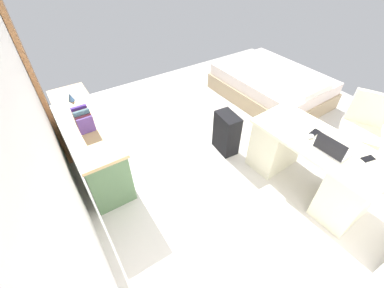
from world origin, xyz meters
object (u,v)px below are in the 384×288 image
suitcase_black (226,133)px  computer_mouse (310,136)px  desk (310,163)px  bed (271,85)px  credenza (90,141)px  office_chair (358,133)px  cell_phone_near_laptop (368,159)px  figurine_small (70,97)px  laptop (331,149)px  cell_phone_by_mouse (315,132)px

suitcase_black → computer_mouse: size_ratio=5.91×
desk → bed: (1.71, -1.18, -0.14)m
credenza → bed: 3.22m
credenza → suitcase_black: credenza is taller
office_chair → credenza: office_chair is taller
computer_mouse → cell_phone_near_laptop: computer_mouse is taller
credenza → figurine_small: size_ratio=16.36×
office_chair → bed: size_ratio=0.48×
desk → cell_phone_near_laptop: 0.58m
laptop → cell_phone_near_laptop: 0.36m
credenza → figurine_small: (0.46, 0.00, 0.42)m
cell_phone_near_laptop → laptop: bearing=55.2°
credenza → suitcase_black: size_ratio=3.04×
computer_mouse → bed: bearing=-40.3°
desk → bed: desk is taller
computer_mouse → figurine_small: size_ratio=0.91×
office_chair → figurine_small: 3.76m
desk → figurine_small: figurine_small is taller
laptop → cell_phone_by_mouse: (0.29, -0.14, -0.04)m
laptop → desk: bearing=-23.6°
desk → suitcase_black: desk is taller
desk → office_chair: size_ratio=1.57×
computer_mouse → cell_phone_near_laptop: bearing=-161.8°
office_chair → cell_phone_by_mouse: office_chair is taller
computer_mouse → cell_phone_by_mouse: bearing=-80.7°
cell_phone_by_mouse → office_chair: bearing=-105.7°
office_chair → figurine_small: size_ratio=8.55×
desk → figurine_small: bearing=42.1°
bed → cell_phone_by_mouse: cell_phone_by_mouse is taller
cell_phone_near_laptop → bed: bearing=-11.5°
desk → laptop: bearing=156.4°
credenza → computer_mouse: computer_mouse is taller
office_chair → bed: (1.71, -0.23, -0.18)m
cell_phone_near_laptop → figurine_small: 3.48m
credenza → laptop: 2.81m
computer_mouse → suitcase_black: bearing=17.1°
office_chair → bed: 1.74m
figurine_small → credenza: bearing=-179.8°
figurine_small → office_chair: bearing=-127.1°
office_chair → credenza: 3.48m
desk → figurine_small: size_ratio=13.41×
computer_mouse → desk: bearing=-157.5°
cell_phone_by_mouse → bed: bearing=-43.0°
desk → office_chair: 0.94m
bed → office_chair: bearing=172.3°
office_chair → figurine_small: bearing=52.9°
desk → suitcase_black: size_ratio=2.49×
bed → computer_mouse: bearing=143.0°
credenza → figurine_small: 0.62m
credenza → cell_phone_near_laptop: size_ratio=13.24×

